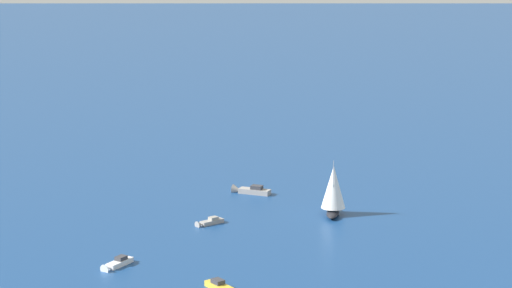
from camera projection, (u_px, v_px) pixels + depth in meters
sailboat_far_port at (333, 190)px, 215.16m from camera, size 10.02×5.71×12.75m
motorboat_far_stbd at (208, 222)px, 208.70m from camera, size 6.28×5.61×1.95m
motorboat_inshore at (249, 190)px, 234.93m from camera, size 4.24×9.93×2.80m
motorboat_ahead at (116, 264)px, 181.21m from camera, size 7.77×4.41×2.19m
motorboat_outer_ring_b at (223, 288)px, 168.36m from camera, size 6.81×7.34×2.31m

